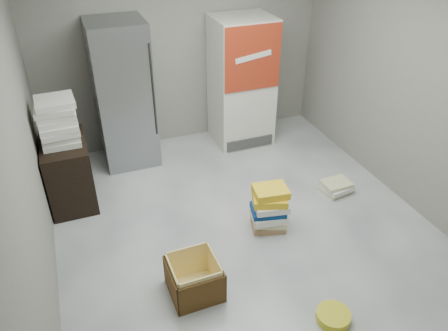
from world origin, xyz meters
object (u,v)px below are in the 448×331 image
steel_fridge (124,95)px  coke_cooler (242,82)px  wood_shelf (69,172)px  cardboard_box (194,279)px  phonebook_stack_main (269,209)px

steel_fridge → coke_cooler: bearing=-0.2°
wood_shelf → cardboard_box: bearing=-63.7°
steel_fridge → coke_cooler: 1.65m
wood_shelf → cardboard_box: size_ratio=1.71×
steel_fridge → coke_cooler: steel_fridge is taller
steel_fridge → phonebook_stack_main: bearing=-60.7°
steel_fridge → phonebook_stack_main: (1.14, -2.03, -0.69)m
phonebook_stack_main → cardboard_box: (-1.04, -0.58, -0.11)m
wood_shelf → coke_cooler: bearing=16.3°
phonebook_stack_main → wood_shelf: bearing=161.5°
steel_fridge → cardboard_box: 2.73m
coke_cooler → phonebook_stack_main: 2.19m
coke_cooler → steel_fridge: bearing=179.8°
cardboard_box → steel_fridge: bearing=91.2°
coke_cooler → wood_shelf: (-2.48, -0.72, -0.50)m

